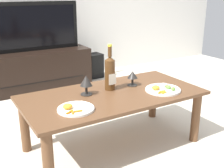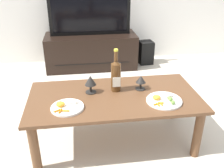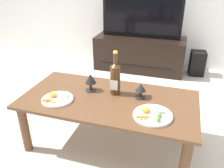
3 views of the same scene
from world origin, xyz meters
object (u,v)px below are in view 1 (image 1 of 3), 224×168
object	(u,v)px
dining_table	(113,102)
tv_stand	(38,69)
tv_screen	(34,27)
goblet_left	(86,82)
goblet_right	(133,76)
wine_bottle	(110,72)
dinner_plate_right	(163,89)
floor_speaker	(94,66)
dinner_plate_left	(75,108)

from	to	relation	value
dining_table	tv_stand	size ratio (longest dim) A/B	1.08
dining_table	tv_screen	distance (m)	1.76
goblet_left	goblet_right	world-z (taller)	goblet_left
wine_bottle	goblet_right	bearing A→B (deg)	-2.39
tv_screen	dinner_plate_right	distance (m)	1.94
tv_stand	floor_speaker	xyz separation A→B (m)	(0.82, 0.03, -0.07)
tv_screen	floor_speaker	distance (m)	1.01
floor_speaker	goblet_left	distance (m)	1.94
dining_table	tv_screen	bearing A→B (deg)	92.70
tv_stand	dinner_plate_right	bearing A→B (deg)	-76.41
goblet_left	dinner_plate_left	size ratio (longest dim) A/B	0.61
tv_screen	dinner_plate_left	xyz separation A→B (m)	(-0.29, -1.85, -0.32)
tv_stand	dinner_plate_left	bearing A→B (deg)	-98.94
dinner_plate_left	floor_speaker	bearing A→B (deg)	59.63
dining_table	tv_screen	size ratio (longest dim) A/B	1.25
floor_speaker	goblet_left	world-z (taller)	goblet_left
floor_speaker	dinner_plate_left	distance (m)	2.21
dining_table	wine_bottle	world-z (taller)	wine_bottle
dining_table	goblet_right	distance (m)	0.29
tv_stand	wine_bottle	xyz separation A→B (m)	(0.11, -1.62, 0.35)
wine_bottle	dinner_plate_right	bearing A→B (deg)	-34.53
tv_stand	goblet_right	distance (m)	1.69
tv_stand	floor_speaker	world-z (taller)	tv_stand
dining_table	wine_bottle	size ratio (longest dim) A/B	3.80
floor_speaker	wine_bottle	bearing A→B (deg)	-118.46
tv_stand	floor_speaker	size ratio (longest dim) A/B	3.73
wine_bottle	tv_stand	bearing A→B (deg)	93.79
dining_table	dinner_plate_left	xyz separation A→B (m)	(-0.37, -0.14, 0.08)
floor_speaker	dinner_plate_left	bearing A→B (deg)	-125.69
floor_speaker	goblet_right	distance (m)	1.78
floor_speaker	goblet_left	xyz separation A→B (m)	(-0.92, -1.67, 0.38)
dining_table	goblet_left	distance (m)	0.26
dinner_plate_left	goblet_left	bearing A→B (deg)	49.71
goblet_left	dinner_plate_right	bearing A→B (deg)	-22.35
dinner_plate_left	dinner_plate_right	world-z (taller)	dinner_plate_left
goblet_right	goblet_left	bearing A→B (deg)	180.00
dining_table	wine_bottle	xyz separation A→B (m)	(0.03, 0.09, 0.21)
wine_bottle	dinner_plate_right	world-z (taller)	wine_bottle
tv_screen	floor_speaker	xyz separation A→B (m)	(0.82, 0.04, -0.60)
tv_stand	goblet_right	world-z (taller)	goblet_right
dinner_plate_right	goblet_right	bearing A→B (deg)	120.37
tv_screen	tv_stand	bearing A→B (deg)	90.00
wine_bottle	goblet_right	world-z (taller)	wine_bottle
floor_speaker	goblet_right	xyz separation A→B (m)	(-0.50, -1.67, 0.36)
wine_bottle	dinner_plate_left	xyz separation A→B (m)	(-0.40, -0.23, -0.13)
goblet_left	dining_table	bearing A→B (deg)	-24.46
floor_speaker	wine_bottle	size ratio (longest dim) A/B	0.94
goblet_right	dinner_plate_right	distance (m)	0.27
tv_stand	floor_speaker	distance (m)	0.82
goblet_right	dinner_plate_left	size ratio (longest dim) A/B	0.50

